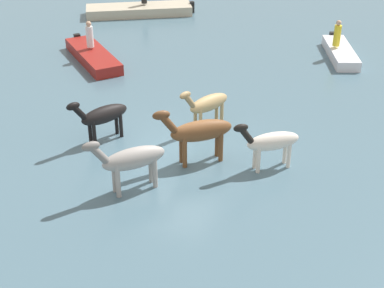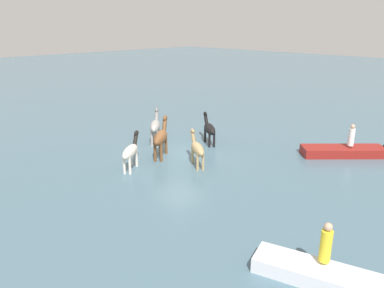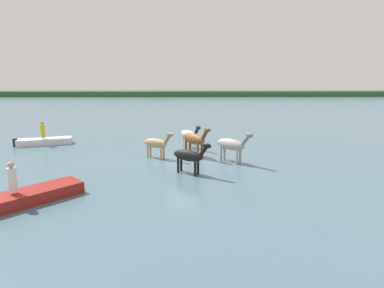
% 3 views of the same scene
% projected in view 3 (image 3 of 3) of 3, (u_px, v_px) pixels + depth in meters
% --- Properties ---
extents(ground_plane, '(140.06, 140.06, 0.00)m').
position_uv_depth(ground_plane, '(188.00, 160.00, 18.56)').
color(ground_plane, '#476675').
extents(distant_shoreline, '(126.05, 6.00, 2.40)m').
position_uv_depth(distant_shoreline, '(189.00, 96.00, 72.87)').
color(distant_shoreline, '#315A30').
rests_on(distant_shoreline, ground_plane).
extents(horse_lead, '(2.03, 1.41, 1.69)m').
position_uv_depth(horse_lead, '(156.00, 143.00, 18.80)').
color(horse_lead, tan).
rests_on(horse_lead, ground_plane).
extents(horse_mid_herd, '(2.05, 1.50, 1.73)m').
position_uv_depth(horse_mid_herd, '(189.00, 156.00, 15.83)').
color(horse_mid_herd, black).
rests_on(horse_mid_herd, ground_plane).
extents(horse_dun_straggler, '(2.00, 2.01, 1.91)m').
position_uv_depth(horse_dun_straggler, '(232.00, 145.00, 17.88)').
color(horse_dun_straggler, '#9E9993').
rests_on(horse_dun_straggler, ground_plane).
extents(horse_pinto_flank, '(1.87, 2.30, 2.00)m').
position_uv_depth(horse_pinto_flank, '(195.00, 139.00, 19.19)').
color(horse_pinto_flank, brown).
rests_on(horse_pinto_flank, ground_plane).
extents(horse_gray_outer, '(1.55, 1.98, 1.71)m').
position_uv_depth(horse_gray_outer, '(189.00, 135.00, 21.38)').
color(horse_gray_outer, silver).
rests_on(horse_gray_outer, ground_plane).
extents(boat_tender_starboard, '(3.91, 2.07, 0.71)m').
position_uv_depth(boat_tender_starboard, '(44.00, 142.00, 22.64)').
color(boat_tender_starboard, silver).
rests_on(boat_tender_starboard, ground_plane).
extents(boat_launch_far, '(4.01, 4.04, 0.73)m').
position_uv_depth(boat_launch_far, '(24.00, 200.00, 12.30)').
color(boat_launch_far, maroon).
rests_on(boat_launch_far, ground_plane).
extents(person_watcher_seated, '(0.32, 0.32, 1.19)m').
position_uv_depth(person_watcher_seated, '(43.00, 130.00, 22.20)').
color(person_watcher_seated, yellow).
rests_on(person_watcher_seated, boat_tender_starboard).
extents(person_spotter_bow, '(0.32, 0.32, 1.19)m').
position_uv_depth(person_spotter_bow, '(12.00, 178.00, 11.90)').
color(person_spotter_bow, silver).
rests_on(person_spotter_bow, boat_launch_far).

